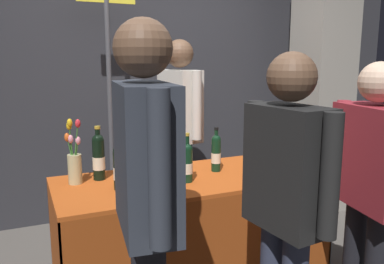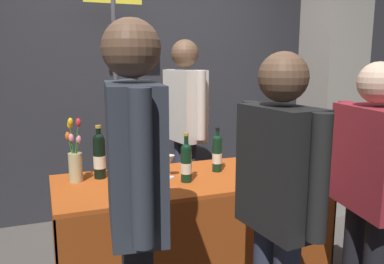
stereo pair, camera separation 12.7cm
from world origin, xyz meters
TOP-DOWN VIEW (x-y plane):
  - back_partition at (0.00, 1.60)m, footprint 6.64×0.12m
  - concrete_pillar at (1.83, 0.87)m, footprint 0.48×0.48m
  - tasting_table at (0.00, 0.00)m, footprint 1.76×0.74m
  - featured_wine_bottle at (-0.07, -0.09)m, footprint 0.07×0.07m
  - display_bottle_0 at (-0.57, 0.19)m, footprint 0.08×0.08m
  - display_bottle_1 at (0.21, 0.06)m, footprint 0.07×0.07m
  - display_bottle_2 at (0.74, 0.24)m, footprint 0.08×0.08m
  - display_bottle_3 at (-0.49, -0.06)m, footprint 0.08×0.08m
  - wine_glass_near_vendor at (0.63, 0.14)m, footprint 0.07×0.07m
  - wine_glass_mid at (0.42, -0.25)m, footprint 0.07×0.07m
  - wine_glass_near_taster at (-0.14, 0.05)m, footprint 0.07×0.07m
  - flower_vase at (-0.73, 0.16)m, footprint 0.10×0.09m
  - vendor_presenter at (0.26, 0.84)m, footprint 0.28×0.58m
  - taster_foreground_right at (0.07, -0.91)m, footprint 0.25×0.55m
  - taster_foreground_left at (-0.56, -0.79)m, footprint 0.27×0.64m
  - taster_foreground_centre at (0.69, -0.82)m, footprint 0.29×0.64m
  - booth_signpost at (-0.27, 1.18)m, footprint 0.50×0.04m

SIDE VIEW (x-z plane):
  - tasting_table at x=0.00m, z-range 0.15..0.94m
  - wine_glass_near_vendor at x=0.63m, z-range 0.82..0.95m
  - wine_glass_mid at x=0.42m, z-range 0.82..0.97m
  - wine_glass_near_taster at x=-0.14m, z-range 0.83..0.97m
  - featured_wine_bottle at x=-0.07m, z-range 0.76..1.08m
  - display_bottle_1 at x=0.21m, z-range 0.77..1.08m
  - display_bottle_2 at x=0.74m, z-range 0.76..1.08m
  - taster_foreground_centre at x=0.69m, z-range 0.16..1.70m
  - display_bottle_3 at x=-0.49m, z-range 0.76..1.10m
  - flower_vase at x=-0.73m, z-range 0.73..1.14m
  - taster_foreground_right at x=0.07m, z-range 0.15..1.73m
  - display_bottle_0 at x=-0.57m, z-range 0.77..1.12m
  - vendor_presenter at x=0.26m, z-range 0.18..1.90m
  - taster_foreground_left at x=-0.56m, z-range 0.19..1.90m
  - booth_signpost at x=-0.27m, z-range 0.25..2.48m
  - back_partition at x=0.00m, z-range 0.00..2.80m
  - concrete_pillar at x=1.83m, z-range 0.00..2.94m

